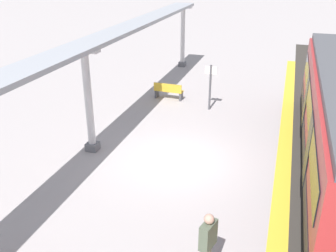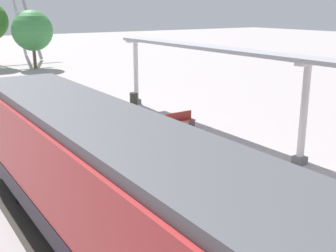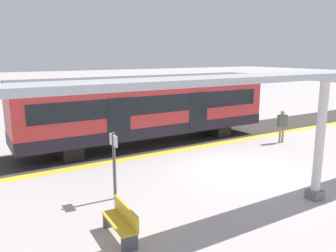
{
  "view_description": "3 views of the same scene",
  "coord_description": "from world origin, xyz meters",
  "px_view_note": "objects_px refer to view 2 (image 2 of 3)",
  "views": [
    {
      "loc": [
        -3.22,
        11.55,
        6.78
      ],
      "look_at": [
        0.48,
        -0.11,
        1.29
      ],
      "focal_mm": 40.49,
      "sensor_mm": 36.0,
      "label": 1
    },
    {
      "loc": [
        -9.22,
        -9.74,
        5.77
      ],
      "look_at": [
        -1.65,
        1.67,
        1.94
      ],
      "focal_mm": 45.11,
      "sensor_mm": 36.0,
      "label": 2
    },
    {
      "loc": [
        9.71,
        -9.23,
        4.58
      ],
      "look_at": [
        -1.31,
        -2.53,
        1.85
      ],
      "focal_mm": 36.24,
      "sensor_mm": 36.0,
      "label": 3
    }
  ],
  "objects_px": {
    "train_near_carriage": "(100,182)",
    "canopy_pillar_third": "(136,72)",
    "bench_mid_platform": "(180,121)",
    "canopy_pillar_second": "(304,114)",
    "trash_bin": "(134,101)",
    "passenger_waiting_near_edge": "(114,130)"
  },
  "relations": [
    {
      "from": "canopy_pillar_third",
      "to": "passenger_waiting_near_edge",
      "type": "relative_size",
      "value": 2.28
    },
    {
      "from": "trash_bin",
      "to": "passenger_waiting_near_edge",
      "type": "bearing_deg",
      "value": -124.52
    },
    {
      "from": "train_near_carriage",
      "to": "trash_bin",
      "type": "height_order",
      "value": "train_near_carriage"
    },
    {
      "from": "train_near_carriage",
      "to": "passenger_waiting_near_edge",
      "type": "relative_size",
      "value": 7.7
    },
    {
      "from": "bench_mid_platform",
      "to": "canopy_pillar_second",
      "type": "bearing_deg",
      "value": -80.21
    },
    {
      "from": "bench_mid_platform",
      "to": "trash_bin",
      "type": "xyz_separation_m",
      "value": [
        0.36,
        5.26,
        0.03
      ]
    },
    {
      "from": "train_near_carriage",
      "to": "trash_bin",
      "type": "xyz_separation_m",
      "value": [
        8.13,
        13.01,
        -1.36
      ]
    },
    {
      "from": "bench_mid_platform",
      "to": "trash_bin",
      "type": "height_order",
      "value": "trash_bin"
    },
    {
      "from": "canopy_pillar_second",
      "to": "bench_mid_platform",
      "type": "xyz_separation_m",
      "value": [
        -1.11,
        6.42,
        -1.54
      ]
    },
    {
      "from": "canopy_pillar_second",
      "to": "trash_bin",
      "type": "bearing_deg",
      "value": 93.67
    },
    {
      "from": "canopy_pillar_second",
      "to": "trash_bin",
      "type": "height_order",
      "value": "canopy_pillar_second"
    },
    {
      "from": "canopy_pillar_third",
      "to": "bench_mid_platform",
      "type": "relative_size",
      "value": 2.59
    },
    {
      "from": "trash_bin",
      "to": "canopy_pillar_second",
      "type": "bearing_deg",
      "value": -86.33
    },
    {
      "from": "train_near_carriage",
      "to": "canopy_pillar_third",
      "type": "relative_size",
      "value": 3.38
    },
    {
      "from": "canopy_pillar_third",
      "to": "trash_bin",
      "type": "xyz_separation_m",
      "value": [
        -0.75,
        -1.02,
        -1.51
      ]
    },
    {
      "from": "canopy_pillar_third",
      "to": "passenger_waiting_near_edge",
      "type": "height_order",
      "value": "canopy_pillar_third"
    },
    {
      "from": "canopy_pillar_third",
      "to": "bench_mid_platform",
      "type": "bearing_deg",
      "value": -100.01
    },
    {
      "from": "canopy_pillar_third",
      "to": "bench_mid_platform",
      "type": "distance_m",
      "value": 6.56
    },
    {
      "from": "canopy_pillar_second",
      "to": "bench_mid_platform",
      "type": "distance_m",
      "value": 6.7
    },
    {
      "from": "canopy_pillar_second",
      "to": "canopy_pillar_third",
      "type": "xyz_separation_m",
      "value": [
        0.0,
        12.71,
        0.0
      ]
    },
    {
      "from": "train_near_carriage",
      "to": "canopy_pillar_third",
      "type": "xyz_separation_m",
      "value": [
        8.88,
        14.03,
        0.15
      ]
    },
    {
      "from": "bench_mid_platform",
      "to": "trash_bin",
      "type": "bearing_deg",
      "value": 86.1
    }
  ]
}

